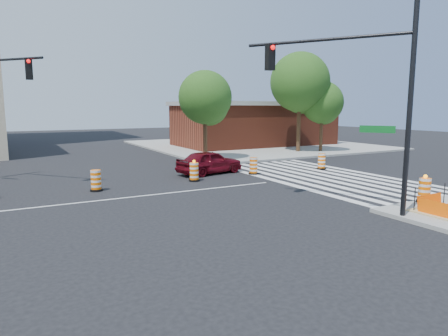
% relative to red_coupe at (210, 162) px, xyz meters
% --- Properties ---
extents(ground, '(120.00, 120.00, 0.00)m').
position_rel_red_coupe_xyz_m(ground, '(-5.68, -4.09, -0.72)').
color(ground, black).
rests_on(ground, ground).
extents(sidewalk_ne, '(22.00, 22.00, 0.15)m').
position_rel_red_coupe_xyz_m(sidewalk_ne, '(12.32, 13.91, -0.64)').
color(sidewalk_ne, gray).
rests_on(sidewalk_ne, ground).
extents(crosswalk_east, '(6.75, 13.50, 0.01)m').
position_rel_red_coupe_xyz_m(crosswalk_east, '(5.27, -4.09, -0.71)').
color(crosswalk_east, silver).
rests_on(crosswalk_east, ground).
extents(lane_centerline, '(14.00, 0.12, 0.01)m').
position_rel_red_coupe_xyz_m(lane_centerline, '(-5.68, -4.09, -0.71)').
color(lane_centerline, silver).
rests_on(lane_centerline, ground).
extents(brick_storefront, '(16.50, 8.50, 4.60)m').
position_rel_red_coupe_xyz_m(brick_storefront, '(12.32, 13.91, 1.60)').
color(brick_storefront, maroon).
rests_on(brick_storefront, ground).
extents(red_coupe, '(4.47, 2.48, 1.44)m').
position_rel_red_coupe_xyz_m(red_coupe, '(0.00, 0.00, 0.00)').
color(red_coupe, '#560711').
rests_on(red_coupe, ground).
extents(signal_pole_se, '(3.46, 5.30, 8.19)m').
position_rel_red_coupe_xyz_m(signal_pole_se, '(0.61, -10.94, 4.30)').
color(signal_pole_se, black).
rests_on(signal_pole_se, ground).
extents(pit_drum, '(0.59, 0.59, 1.15)m').
position_rel_red_coupe_xyz_m(pit_drum, '(4.07, -11.45, -0.09)').
color(pit_drum, black).
rests_on(pit_drum, ground).
extents(tree_north_c, '(3.96, 3.96, 6.73)m').
position_rel_red_coupe_xyz_m(tree_north_c, '(2.39, 5.38, 3.80)').
color(tree_north_c, '#382314').
rests_on(tree_north_c, ground).
extents(tree_north_d, '(5.17, 5.17, 8.80)m').
position_rel_red_coupe_xyz_m(tree_north_d, '(12.12, 6.43, 5.19)').
color(tree_north_d, '#382314').
rests_on(tree_north_d, ground).
extents(tree_north_e, '(3.72, 3.72, 6.32)m').
position_rel_red_coupe_xyz_m(tree_north_e, '(14.03, 5.63, 3.53)').
color(tree_north_e, '#382314').
rests_on(tree_north_e, ground).
extents(median_drum_2, '(0.60, 0.60, 1.02)m').
position_rel_red_coupe_xyz_m(median_drum_2, '(-7.12, -1.95, -0.24)').
color(median_drum_2, black).
rests_on(median_drum_2, ground).
extents(median_drum_3, '(0.60, 0.60, 1.18)m').
position_rel_red_coupe_xyz_m(median_drum_3, '(-1.88, -1.84, -0.23)').
color(median_drum_3, black).
rests_on(median_drum_3, ground).
extents(median_drum_4, '(0.60, 0.60, 1.02)m').
position_rel_red_coupe_xyz_m(median_drum_4, '(2.20, -1.51, -0.24)').
color(median_drum_4, black).
rests_on(median_drum_4, ground).
extents(median_drum_5, '(0.60, 0.60, 1.02)m').
position_rel_red_coupe_xyz_m(median_drum_5, '(7.20, -1.97, -0.24)').
color(median_drum_5, black).
rests_on(median_drum_5, ground).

